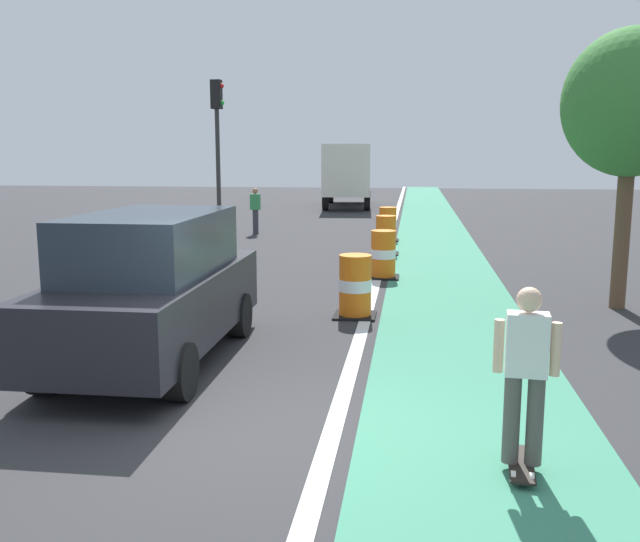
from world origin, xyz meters
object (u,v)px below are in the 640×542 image
at_px(traffic_barrel_far, 388,224).
at_px(street_tree_sidewalk, 632,104).
at_px(traffic_barrel_back, 386,235).
at_px(delivery_truck_down_block, 348,172).
at_px(pedestrian_crossing, 255,209).
at_px(skateboarder_on_lane, 526,374).
at_px(parked_suv_nearest, 153,287).
at_px(traffic_barrel_front, 355,287).
at_px(traffic_light_corner, 218,131).
at_px(traffic_barrel_mid, 383,255).

xyz_separation_m(traffic_barrel_far, street_tree_sidewalk, (4.58, -9.40, 3.14)).
relative_size(traffic_barrel_back, delivery_truck_down_block, 0.14).
height_order(traffic_barrel_far, pedestrian_crossing, pedestrian_crossing).
xyz_separation_m(skateboarder_on_lane, parked_suv_nearest, (-4.48, 2.78, 0.12)).
distance_m(traffic_barrel_front, pedestrian_crossing, 12.82).
distance_m(skateboarder_on_lane, traffic_barrel_back, 13.55).
xyz_separation_m(skateboarder_on_lane, street_tree_sidewalk, (2.76, 7.10, 2.76)).
distance_m(traffic_barrel_back, delivery_truck_down_block, 17.34).
distance_m(parked_suv_nearest, traffic_light_corner, 13.72).
bearing_deg(traffic_barrel_mid, pedestrian_crossing, 120.74).
distance_m(traffic_barrel_back, pedestrian_crossing, 6.42).
distance_m(parked_suv_nearest, traffic_barrel_mid, 7.44).
bearing_deg(delivery_truck_down_block, skateboarder_on_lane, -81.69).
height_order(delivery_truck_down_block, street_tree_sidewalk, street_tree_sidewalk).
relative_size(parked_suv_nearest, traffic_barrel_back, 4.23).
height_order(parked_suv_nearest, pedestrian_crossing, parked_suv_nearest).
relative_size(skateboarder_on_lane, delivery_truck_down_block, 0.22).
relative_size(skateboarder_on_lane, traffic_light_corner, 0.33).
bearing_deg(traffic_light_corner, skateboarder_on_lane, -65.50).
bearing_deg(traffic_barrel_back, traffic_barrel_mid, -88.54).
distance_m(traffic_barrel_far, street_tree_sidewalk, 10.91).
height_order(skateboarder_on_lane, traffic_barrel_far, skateboarder_on_lane).
relative_size(traffic_barrel_front, traffic_barrel_far, 1.00).
relative_size(traffic_barrel_front, traffic_light_corner, 0.21).
distance_m(skateboarder_on_lane, traffic_barrel_front, 6.11).
distance_m(parked_suv_nearest, delivery_truck_down_block, 27.75).
xyz_separation_m(traffic_barrel_front, traffic_light_corner, (-5.30, 10.20, 2.97)).
relative_size(skateboarder_on_lane, traffic_barrel_back, 1.55).
xyz_separation_m(skateboarder_on_lane, traffic_barrel_front, (-1.98, 5.77, -0.38)).
relative_size(traffic_light_corner, pedestrian_crossing, 3.17).
xyz_separation_m(skateboarder_on_lane, traffic_barrel_back, (-1.76, 13.43, -0.38)).
bearing_deg(pedestrian_crossing, traffic_barrel_mid, -59.26).
distance_m(traffic_barrel_front, traffic_barrel_mid, 3.89).
bearing_deg(street_tree_sidewalk, traffic_light_corner, 138.52).
bearing_deg(parked_suv_nearest, traffic_barrel_front, 50.21).
bearing_deg(traffic_barrel_back, parked_suv_nearest, -104.30).
bearing_deg(traffic_light_corner, traffic_barrel_front, -62.58).
relative_size(traffic_barrel_far, delivery_truck_down_block, 0.14).
height_order(skateboarder_on_lane, traffic_barrel_mid, skateboarder_on_lane).
distance_m(traffic_barrel_front, traffic_barrel_far, 10.73).
bearing_deg(pedestrian_crossing, traffic_barrel_back, -42.50).
relative_size(skateboarder_on_lane, traffic_barrel_mid, 1.55).
distance_m(delivery_truck_down_block, pedestrian_crossing, 12.95).
height_order(traffic_barrel_mid, traffic_barrel_back, same).
bearing_deg(pedestrian_crossing, delivery_truck_down_block, 80.93).
xyz_separation_m(parked_suv_nearest, delivery_truck_down_block, (0.02, 27.74, 0.81)).
bearing_deg(traffic_barrel_far, street_tree_sidewalk, -64.01).
xyz_separation_m(skateboarder_on_lane, traffic_barrel_far, (-1.82, 16.50, -0.38)).
height_order(traffic_barrel_mid, traffic_light_corner, traffic_light_corner).
height_order(traffic_barrel_mid, delivery_truck_down_block, delivery_truck_down_block).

